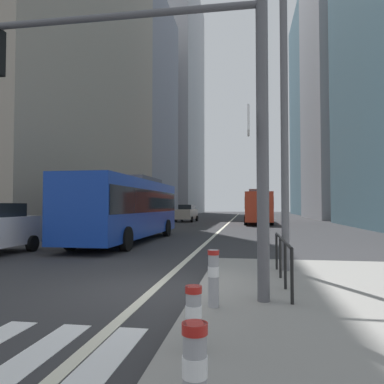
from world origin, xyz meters
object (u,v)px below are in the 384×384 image
Objects in this scene: car_oncoming_mid at (187,213)px; street_lamp_post at (284,77)px; city_bus_blue_oncoming at (128,206)px; traffic_signal_gantry at (161,87)px; bollard_right at (214,275)px; car_receding_near at (259,212)px; bollard_front at (195,373)px; city_bus_red_receding at (258,206)px; bollard_left at (194,315)px.

car_oncoming_mid is 32.04m from street_lamp_post.
city_bus_blue_oncoming is 1.39× the size of street_lamp_post.
car_oncoming_mid is 0.74× the size of traffic_signal_gantry.
bollard_right is at bearing -64.48° from city_bus_blue_oncoming.
street_lamp_post is 6.08m from bollard_right.
street_lamp_post is at bearing -48.07° from city_bus_blue_oncoming.
traffic_signal_gantry is (-3.09, -42.94, 3.10)m from car_receding_near.
car_receding_near is 5.07× the size of bollard_front.
city_bus_red_receding is at bearing -19.12° from car_oncoming_mid.
bollard_front is 1.08× the size of bollard_left.
car_receding_near is at bearing 76.74° from city_bus_blue_oncoming.
street_lamp_post reaches higher than car_receding_near.
car_receding_near is 0.53× the size of street_lamp_post.
car_receding_near is 5.48× the size of bollard_left.
street_lamp_post reaches higher than bollard_front.
car_receding_near is at bearing 87.36° from bollard_left.
street_lamp_post is at bearing -75.55° from car_oncoming_mid.
city_bus_red_receding is 1.92× the size of traffic_signal_gantry.
car_oncoming_mid is at bearing 99.88° from bollard_left.
bollard_right is (-1.56, -31.65, -1.16)m from city_bus_red_receding.
street_lamp_post reaches higher than car_oncoming_mid.
bollard_right reaches higher than bollard_front.
car_receding_near is at bearing 87.30° from bollard_right.
street_lamp_post reaches higher than city_bus_red_receding.
bollard_left is at bearing 98.99° from bollard_front.
car_oncoming_mid is 4.66× the size of bollard_right.
car_receding_near is at bearing 46.99° from car_oncoming_mid.
car_receding_near reaches higher than bollard_left.
bollard_left is at bearing -91.44° from bollard_right.
city_bus_red_receding is 11.81m from car_receding_near.
traffic_signal_gantry is 6.32× the size of bollard_right.
city_bus_red_receding is at bearing 87.18° from bollard_right.
city_bus_blue_oncoming is 14.52m from bollard_left.
street_lamp_post is (7.03, -7.83, 3.45)m from city_bus_blue_oncoming.
bollard_left is (-2.09, -45.34, -0.41)m from car_receding_near.
bollard_right reaches higher than bollard_left.
street_lamp_post is at bearing 74.00° from bollard_left.
bollard_right is at bearing -24.83° from traffic_signal_gantry.
city_bus_red_receding is at bearing 89.98° from street_lamp_post.
traffic_signal_gantry is at bearing -81.07° from car_oncoming_mid.
bollard_left is 1.92m from bollard_right.
bollard_right is at bearing -79.50° from car_oncoming_mid.
bollard_left is (6.32, -36.32, -0.41)m from car_oncoming_mid.
city_bus_red_receding is 2.73× the size of car_receding_near.
street_lamp_post is 9.61× the size of bollard_front.
traffic_signal_gantry is 7.80× the size of bollard_left.
bollard_left is (-1.61, -33.57, -1.26)m from city_bus_red_receding.
car_oncoming_mid is (-0.89, 22.92, -0.85)m from city_bus_blue_oncoming.
traffic_signal_gantry reaches higher than bollard_right.
street_lamp_post reaches higher than traffic_signal_gantry.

